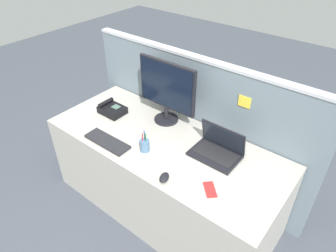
% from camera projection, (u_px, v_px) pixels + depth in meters
% --- Properties ---
extents(ground_plane, '(10.00, 10.00, 0.00)m').
position_uv_depth(ground_plane, '(165.00, 204.00, 2.79)').
color(ground_plane, '#424751').
extents(desk, '(1.92, 0.80, 0.73)m').
position_uv_depth(desk, '(164.00, 176.00, 2.58)').
color(desk, '#ADA89E').
rests_on(desk, ground_plane).
extents(cubicle_divider, '(2.16, 0.07, 1.28)m').
position_uv_depth(cubicle_divider, '(196.00, 125.00, 2.70)').
color(cubicle_divider, slate).
rests_on(cubicle_divider, ground_plane).
extents(desktop_monitor, '(0.54, 0.20, 0.53)m').
position_uv_depth(desktop_monitor, '(167.00, 89.00, 2.44)').
color(desktop_monitor, black).
rests_on(desktop_monitor, desk).
extents(laptop, '(0.35, 0.24, 0.22)m').
position_uv_depth(laptop, '(218.00, 148.00, 2.22)').
color(laptop, black).
rests_on(laptop, desk).
extents(desk_phone, '(0.22, 0.17, 0.10)m').
position_uv_depth(desk_phone, '(112.00, 109.00, 2.68)').
color(desk_phone, black).
rests_on(desk_phone, desk).
extents(keyboard_main, '(0.39, 0.13, 0.02)m').
position_uv_depth(keyboard_main, '(107.00, 142.00, 2.35)').
color(keyboard_main, '#232328').
rests_on(keyboard_main, desk).
extents(computer_mouse_right_hand, '(0.09, 0.12, 0.03)m').
position_uv_depth(computer_mouse_right_hand, '(164.00, 178.00, 2.03)').
color(computer_mouse_right_hand, black).
rests_on(computer_mouse_right_hand, desk).
extents(pen_cup, '(0.07, 0.07, 0.18)m').
position_uv_depth(pen_cup, '(145.00, 145.00, 2.25)').
color(pen_cup, '#4C7093').
rests_on(pen_cup, desk).
extents(cell_phone_white_slab, '(0.15, 0.14, 0.01)m').
position_uv_depth(cell_phone_white_slab, '(93.00, 103.00, 2.82)').
color(cell_phone_white_slab, silver).
rests_on(cell_phone_white_slab, desk).
extents(cell_phone_silver_slab, '(0.13, 0.16, 0.01)m').
position_uv_depth(cell_phone_silver_slab, '(80.00, 122.00, 2.57)').
color(cell_phone_silver_slab, '#B7BAC1').
rests_on(cell_phone_silver_slab, desk).
extents(cell_phone_red_case, '(0.14, 0.14, 0.01)m').
position_uv_depth(cell_phone_red_case, '(210.00, 189.00, 1.96)').
color(cell_phone_red_case, '#B22323').
rests_on(cell_phone_red_case, desk).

